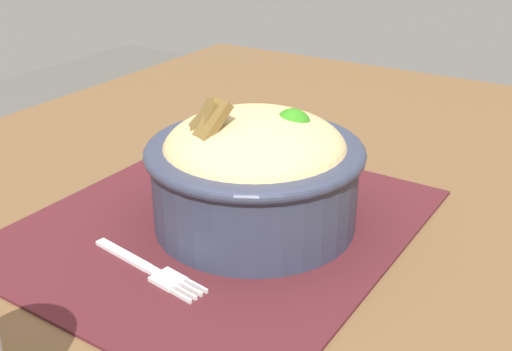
# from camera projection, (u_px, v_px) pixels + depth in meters

# --- Properties ---
(table) EXTENTS (1.26, 0.96, 0.77)m
(table) POSITION_uv_depth(u_px,v_px,m) (255.00, 278.00, 0.63)
(table) COLOR brown
(table) RESTS_ON ground_plane
(placemat) EXTENTS (0.39, 0.35, 0.00)m
(placemat) POSITION_uv_depth(u_px,v_px,m) (219.00, 224.00, 0.60)
(placemat) COLOR #47191E
(placemat) RESTS_ON table
(bowl) EXTENTS (0.24, 0.24, 0.13)m
(bowl) POSITION_uv_depth(u_px,v_px,m) (256.00, 168.00, 0.58)
(bowl) COLOR #2D3347
(bowl) RESTS_ON placemat
(fork) EXTENTS (0.03, 0.13, 0.00)m
(fork) POSITION_uv_depth(u_px,v_px,m) (151.00, 270.00, 0.52)
(fork) COLOR silver
(fork) RESTS_ON placemat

